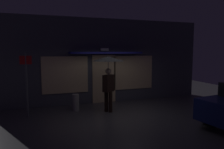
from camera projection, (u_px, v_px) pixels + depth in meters
name	position (u px, v px, depth m)	size (l,w,h in m)	color
ground_plane	(121.00, 115.00, 7.97)	(18.00, 18.00, 0.00)	#423F44
building_facade	(103.00, 61.00, 9.95)	(9.91, 1.00, 3.84)	#4C4C56
person_with_umbrella	(108.00, 68.00, 8.27)	(1.23, 1.23, 2.17)	black
street_sign_post	(27.00, 81.00, 7.62)	(0.40, 0.07, 2.31)	#595B60
sidewalk_bollard	(76.00, 103.00, 8.55)	(0.26, 0.26, 0.67)	#9E998E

